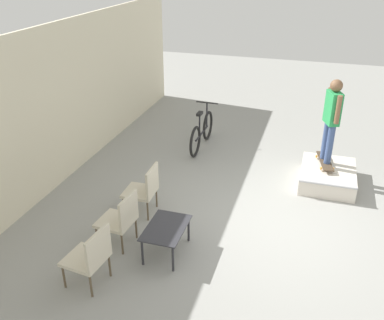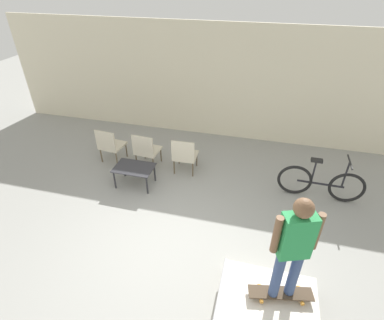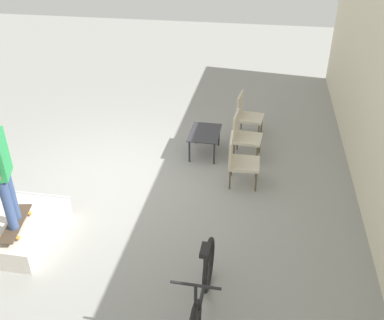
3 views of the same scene
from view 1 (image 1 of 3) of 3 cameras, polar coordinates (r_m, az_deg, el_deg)
ground_plane at (r=7.44m, az=10.98°, el=-8.23°), size 24.00×24.00×0.00m
house_wall_back at (r=8.17m, az=-19.12°, el=5.85°), size 12.00×0.06×3.00m
skate_ramp_box at (r=8.80m, az=17.61°, el=-2.03°), size 1.33×1.03×0.35m
skateboard_on_ramp at (r=8.82m, az=17.29°, el=-0.12°), size 0.88×0.37×0.07m
person_skater at (r=8.45m, az=18.16°, el=5.74°), size 0.54×0.32×1.63m
coffee_table at (r=6.45m, az=-3.48°, el=-9.35°), size 0.84×0.57×0.46m
patio_chair_left at (r=6.01m, az=-13.38°, el=-12.24°), size 0.58×0.58×0.90m
patio_chair_center at (r=6.65m, az=-9.47°, el=-7.59°), size 0.56×0.56×0.90m
patio_chair_right at (r=7.36m, az=-6.34°, el=-3.75°), size 0.53×0.53×0.90m
bicycle at (r=9.84m, az=1.32°, el=3.72°), size 1.71×0.52×0.97m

